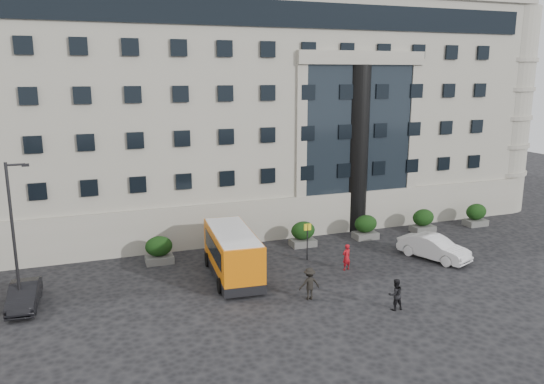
{
  "coord_description": "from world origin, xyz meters",
  "views": [
    {
      "loc": [
        -8.47,
        -26.17,
        12.32
      ],
      "look_at": [
        2.81,
        4.58,
        5.0
      ],
      "focal_mm": 35.0,
      "sensor_mm": 36.0,
      "label": 1
    }
  ],
  "objects": [
    {
      "name": "ground",
      "position": [
        0.0,
        0.0,
        0.0
      ],
      "size": [
        120.0,
        120.0,
        0.0
      ],
      "primitive_type": "plane",
      "color": "black",
      "rests_on": "ground"
    },
    {
      "name": "civic_building",
      "position": [
        6.0,
        22.0,
        9.0
      ],
      "size": [
        44.0,
        24.0,
        18.0
      ],
      "primitive_type": "cube",
      "color": "#A09B8E",
      "rests_on": "ground"
    },
    {
      "name": "entrance_column",
      "position": [
        12.0,
        10.3,
        6.5
      ],
      "size": [
        1.8,
        1.8,
        13.0
      ],
      "primitive_type": "cylinder",
      "color": "black",
      "rests_on": "ground"
    },
    {
      "name": "hedge_a",
      "position": [
        -4.0,
        7.8,
        0.93
      ],
      "size": [
        1.8,
        1.26,
        1.84
      ],
      "color": "#555552",
      "rests_on": "ground"
    },
    {
      "name": "hedge_b",
      "position": [
        1.2,
        7.8,
        0.93
      ],
      "size": [
        1.8,
        1.26,
        1.84
      ],
      "color": "#555552",
      "rests_on": "ground"
    },
    {
      "name": "hedge_c",
      "position": [
        6.4,
        7.8,
        0.93
      ],
      "size": [
        1.8,
        1.26,
        1.84
      ],
      "color": "#555552",
      "rests_on": "ground"
    },
    {
      "name": "hedge_d",
      "position": [
        11.6,
        7.8,
        0.93
      ],
      "size": [
        1.8,
        1.26,
        1.84
      ],
      "color": "#555552",
      "rests_on": "ground"
    },
    {
      "name": "hedge_e",
      "position": [
        16.8,
        7.8,
        0.93
      ],
      "size": [
        1.8,
        1.26,
        1.84
      ],
      "color": "#555552",
      "rests_on": "ground"
    },
    {
      "name": "hedge_f",
      "position": [
        22.0,
        7.8,
        0.93
      ],
      "size": [
        1.8,
        1.26,
        1.84
      ],
      "color": "#555552",
      "rests_on": "ground"
    },
    {
      "name": "street_lamp",
      "position": [
        -11.94,
        3.0,
        4.37
      ],
      "size": [
        1.16,
        0.18,
        8.0
      ],
      "color": "#262628",
      "rests_on": "ground"
    },
    {
      "name": "bus_stop_sign",
      "position": [
        5.5,
        5.0,
        1.73
      ],
      "size": [
        0.5,
        0.08,
        2.52
      ],
      "color": "#262628",
      "rests_on": "ground"
    },
    {
      "name": "minibus",
      "position": [
        -0.09,
        3.73,
        1.62
      ],
      "size": [
        3.07,
        7.22,
        2.95
      ],
      "rotation": [
        0.0,
        0.0,
        -0.07
      ],
      "color": "orange",
      "rests_on": "ground"
    },
    {
      "name": "parked_car_b",
      "position": [
        -11.85,
        3.38,
        0.67
      ],
      "size": [
        1.64,
        4.14,
        1.34
      ],
      "primitive_type": "imported",
      "rotation": [
        0.0,
        0.0,
        -0.06
      ],
      "color": "black",
      "rests_on": "ground"
    },
    {
      "name": "white_taxi",
      "position": [
        13.63,
        2.18,
        0.81
      ],
      "size": [
        3.42,
        5.17,
        1.61
      ],
      "primitive_type": "imported",
      "rotation": [
        0.0,
        0.0,
        0.39
      ],
      "color": "silver",
      "rests_on": "ground"
    },
    {
      "name": "pedestrian_a",
      "position": [
        7.08,
        2.39,
        0.86
      ],
      "size": [
        0.71,
        0.56,
        1.72
      ],
      "primitive_type": "imported",
      "rotation": [
        0.0,
        0.0,
        3.4
      ],
      "color": "#A11018",
      "rests_on": "ground"
    },
    {
      "name": "pedestrian_b",
      "position": [
        6.75,
        -3.75,
        0.86
      ],
      "size": [
        0.85,
        0.66,
        1.72
      ],
      "primitive_type": "imported",
      "rotation": [
        0.0,
        0.0,
        3.13
      ],
      "color": "black",
      "rests_on": "ground"
    },
    {
      "name": "pedestrian_c",
      "position": [
        3.0,
        -0.95,
        0.92
      ],
      "size": [
        1.2,
        0.69,
        1.84
      ],
      "primitive_type": "imported",
      "rotation": [
        0.0,
        0.0,
        3.13
      ],
      "color": "black",
      "rests_on": "ground"
    }
  ]
}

